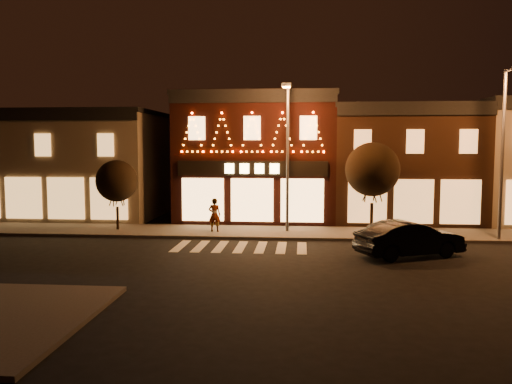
# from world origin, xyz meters

# --- Properties ---
(ground) EXTENTS (120.00, 120.00, 0.00)m
(ground) POSITION_xyz_m (0.00, 0.00, 0.00)
(ground) COLOR black
(ground) RESTS_ON ground
(sidewalk_far) EXTENTS (44.00, 4.00, 0.15)m
(sidewalk_far) POSITION_xyz_m (2.00, 8.00, 0.07)
(sidewalk_far) COLOR #47423D
(sidewalk_far) RESTS_ON ground
(building_left) EXTENTS (12.20, 8.28, 7.30)m
(building_left) POSITION_xyz_m (-13.00, 13.99, 3.66)
(building_left) COLOR #806E5B
(building_left) RESTS_ON ground
(building_pulp) EXTENTS (10.20, 8.34, 8.30)m
(building_pulp) POSITION_xyz_m (0.00, 13.98, 4.16)
(building_pulp) COLOR black
(building_pulp) RESTS_ON ground
(building_right_a) EXTENTS (9.20, 8.28, 7.50)m
(building_right_a) POSITION_xyz_m (9.50, 13.99, 3.76)
(building_right_a) COLOR #382013
(building_right_a) RESTS_ON ground
(streetlamp_mid) EXTENTS (0.51, 1.85, 8.13)m
(streetlamp_mid) POSITION_xyz_m (2.16, 7.94, 4.92)
(streetlamp_mid) COLOR #59595E
(streetlamp_mid) RESTS_ON sidewalk_far
(streetlamp_right) EXTENTS (0.55, 1.97, 8.63)m
(streetlamp_right) POSITION_xyz_m (13.16, 6.34, 5.21)
(streetlamp_right) COLOR #59595E
(streetlamp_right) RESTS_ON sidewalk_far
(tree_left) EXTENTS (2.39, 2.39, 3.99)m
(tree_left) POSITION_xyz_m (-7.59, 7.87, 2.94)
(tree_left) COLOR black
(tree_left) RESTS_ON sidewalk_far
(tree_right) EXTENTS (2.99, 2.99, 5.00)m
(tree_right) POSITION_xyz_m (6.85, 8.08, 3.65)
(tree_right) COLOR black
(tree_right) RESTS_ON sidewalk_far
(dark_sedan) EXTENTS (5.15, 3.54, 1.61)m
(dark_sedan) POSITION_xyz_m (7.81, 2.51, 0.80)
(dark_sedan) COLOR black
(dark_sedan) RESTS_ON ground
(pedestrian) EXTENTS (0.72, 0.50, 1.88)m
(pedestrian) POSITION_xyz_m (-1.90, 7.61, 1.09)
(pedestrian) COLOR gray
(pedestrian) RESTS_ON sidewalk_far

